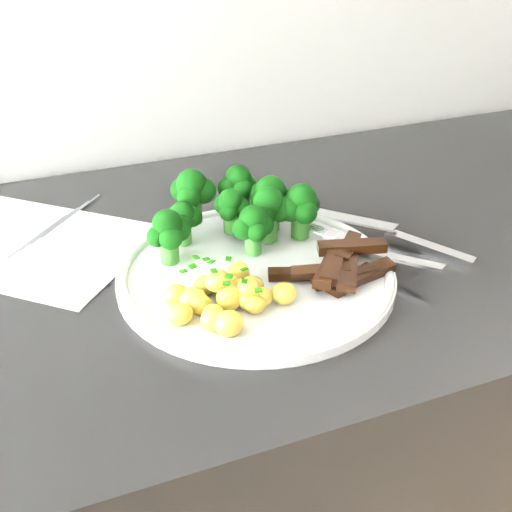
% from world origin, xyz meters
% --- Properties ---
extents(recipe_paper, '(0.34, 0.34, 0.00)m').
position_xyz_m(recipe_paper, '(-0.16, 1.78, 0.93)').
color(recipe_paper, white).
rests_on(recipe_paper, counter).
extents(plate, '(0.31, 0.31, 0.02)m').
position_xyz_m(plate, '(0.07, 1.60, 0.93)').
color(plate, white).
rests_on(plate, counter).
extents(broccoli, '(0.21, 0.13, 0.08)m').
position_xyz_m(broccoli, '(0.08, 1.68, 0.98)').
color(broccoli, '#2F6E23').
rests_on(broccoli, plate).
extents(potatoes, '(0.14, 0.11, 0.04)m').
position_xyz_m(potatoes, '(0.02, 1.55, 0.95)').
color(potatoes, yellow).
rests_on(potatoes, plate).
extents(beef_strips, '(0.14, 0.11, 0.03)m').
position_xyz_m(beef_strips, '(0.15, 1.56, 0.95)').
color(beef_strips, black).
rests_on(beef_strips, plate).
extents(fork, '(0.12, 0.17, 0.02)m').
position_xyz_m(fork, '(0.21, 1.58, 0.94)').
color(fork, silver).
rests_on(fork, plate).
extents(knife, '(0.15, 0.20, 0.03)m').
position_xyz_m(knife, '(0.27, 1.60, 0.93)').
color(knife, silver).
rests_on(knife, plate).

